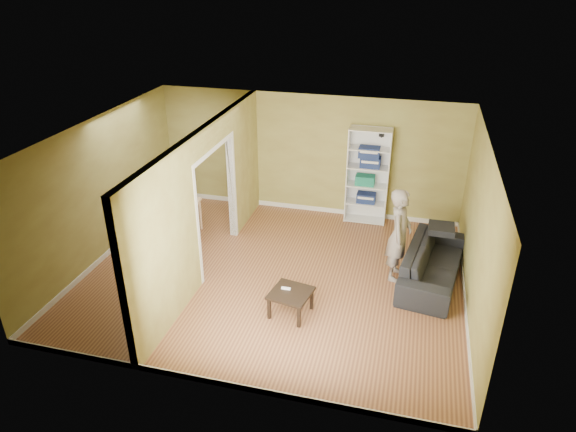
# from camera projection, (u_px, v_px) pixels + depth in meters

# --- Properties ---
(room_shell) EXTENTS (6.50, 6.50, 6.50)m
(room_shell) POSITION_uv_depth(u_px,v_px,m) (273.00, 209.00, 8.55)
(room_shell) COLOR #9E6940
(room_shell) RESTS_ON ground
(partition) EXTENTS (0.22, 5.50, 2.60)m
(partition) POSITION_uv_depth(u_px,v_px,m) (206.00, 202.00, 8.82)
(partition) COLOR tan
(partition) RESTS_ON ground
(wall_speaker) EXTENTS (0.10, 0.10, 0.10)m
(wall_speaker) POSITION_uv_depth(u_px,v_px,m) (382.00, 134.00, 10.28)
(wall_speaker) COLOR black
(wall_speaker) RESTS_ON room_shell
(sofa) EXTENTS (2.33, 1.28, 0.84)m
(sofa) POSITION_uv_depth(u_px,v_px,m) (434.00, 258.00, 8.83)
(sofa) COLOR black
(sofa) RESTS_ON ground
(person) EXTENTS (0.78, 0.64, 1.96)m
(person) POSITION_uv_depth(u_px,v_px,m) (400.00, 227.00, 8.66)
(person) COLOR slate
(person) RESTS_ON ground
(bookshelf) EXTENTS (0.86, 0.38, 2.04)m
(bookshelf) POSITION_uv_depth(u_px,v_px,m) (368.00, 175.00, 10.65)
(bookshelf) COLOR white
(bookshelf) RESTS_ON ground
(paper_box_navy_a) EXTENTS (0.39, 0.25, 0.20)m
(paper_box_navy_a) POSITION_uv_depth(u_px,v_px,m) (366.00, 198.00, 10.82)
(paper_box_navy_a) COLOR navy
(paper_box_navy_a) RESTS_ON bookshelf
(paper_box_teal) EXTENTS (0.39, 0.26, 0.20)m
(paper_box_teal) POSITION_uv_depth(u_px,v_px,m) (365.00, 180.00, 10.65)
(paper_box_teal) COLOR teal
(paper_box_teal) RESTS_ON bookshelf
(paper_box_navy_b) EXTENTS (0.41, 0.26, 0.21)m
(paper_box_navy_b) POSITION_uv_depth(u_px,v_px,m) (370.00, 162.00, 10.45)
(paper_box_navy_b) COLOR navy
(paper_box_navy_b) RESTS_ON bookshelf
(paper_box_navy_c) EXTENTS (0.42, 0.27, 0.21)m
(paper_box_navy_c) POSITION_uv_depth(u_px,v_px,m) (369.00, 152.00, 10.36)
(paper_box_navy_c) COLOR navy
(paper_box_navy_c) RESTS_ON bookshelf
(coffee_table) EXTENTS (0.61, 0.61, 0.40)m
(coffee_table) POSITION_uv_depth(u_px,v_px,m) (291.00, 295.00, 7.99)
(coffee_table) COLOR black
(coffee_table) RESTS_ON ground
(game_controller) EXTENTS (0.14, 0.04, 0.03)m
(game_controller) POSITION_uv_depth(u_px,v_px,m) (286.00, 288.00, 8.03)
(game_controller) COLOR white
(game_controller) RESTS_ON coffee_table
(dining_table) EXTENTS (1.13, 0.75, 0.71)m
(dining_table) POSITION_uv_depth(u_px,v_px,m) (169.00, 207.00, 10.20)
(dining_table) COLOR beige
(dining_table) RESTS_ON ground
(chair_left) EXTENTS (0.52, 0.52, 0.98)m
(chair_left) POSITION_uv_depth(u_px,v_px,m) (134.00, 210.00, 10.36)
(chair_left) COLOR #D9B285
(chair_left) RESTS_ON ground
(chair_near) EXTENTS (0.56, 0.56, 0.95)m
(chair_near) POSITION_uv_depth(u_px,v_px,m) (162.00, 227.00, 9.75)
(chair_near) COLOR #D9BD70
(chair_near) RESTS_ON ground
(chair_far) EXTENTS (0.57, 0.57, 0.95)m
(chair_far) POSITION_uv_depth(u_px,v_px,m) (188.00, 202.00, 10.76)
(chair_far) COLOR #D7B183
(chair_far) RESTS_ON ground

